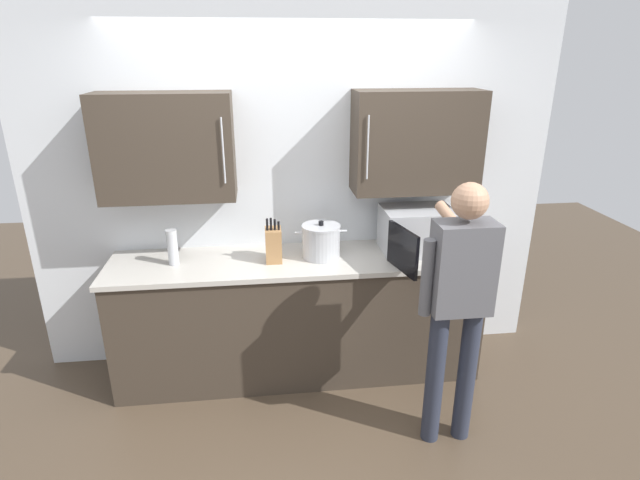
# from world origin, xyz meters

# --- Properties ---
(ground_plane) EXTENTS (9.66, 9.66, 0.00)m
(ground_plane) POSITION_xyz_m (0.00, 0.00, 0.00)
(ground_plane) COLOR #4C3D2D
(back_wall_tiled) EXTENTS (3.83, 0.44, 2.73)m
(back_wall_tiled) POSITION_xyz_m (-0.00, 1.16, 1.46)
(back_wall_tiled) COLOR silver
(back_wall_tiled) RESTS_ON ground_plane
(counter_unit) EXTENTS (2.65, 0.63, 0.93)m
(counter_unit) POSITION_xyz_m (0.00, 0.86, 0.46)
(counter_unit) COLOR #3D3328
(counter_unit) RESTS_ON ground_plane
(microwave_oven) EXTENTS (0.51, 0.72, 0.32)m
(microwave_oven) POSITION_xyz_m (0.84, 0.89, 1.09)
(microwave_oven) COLOR #B7BABF
(microwave_oven) RESTS_ON counter_unit
(thermos_flask) EXTENTS (0.07, 0.07, 0.25)m
(thermos_flask) POSITION_xyz_m (-0.85, 0.86, 1.05)
(thermos_flask) COLOR #B7BABF
(thermos_flask) RESTS_ON counter_unit
(knife_block) EXTENTS (0.11, 0.15, 0.32)m
(knife_block) POSITION_xyz_m (-0.17, 0.84, 1.05)
(knife_block) COLOR #A37547
(knife_block) RESTS_ON counter_unit
(stock_pot) EXTENTS (0.37, 0.27, 0.27)m
(stock_pot) POSITION_xyz_m (0.16, 0.87, 1.05)
(stock_pot) COLOR #B7BABF
(stock_pot) RESTS_ON counter_unit
(person_figure) EXTENTS (0.44, 0.65, 1.66)m
(person_figure) POSITION_xyz_m (0.85, 0.05, 1.00)
(person_figure) COLOR #282D3D
(person_figure) RESTS_ON ground_plane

